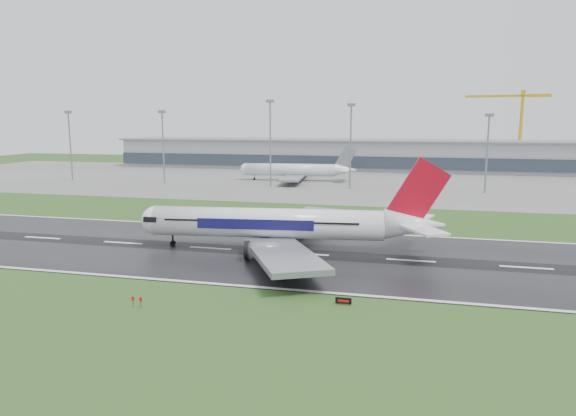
# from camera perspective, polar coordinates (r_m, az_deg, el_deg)

# --- Properties ---
(ground) EXTENTS (520.00, 520.00, 0.00)m
(ground) POSITION_cam_1_polar(r_m,az_deg,el_deg) (107.63, -8.51, -4.43)
(ground) COLOR #26491A
(ground) RESTS_ON ground
(runway) EXTENTS (400.00, 45.00, 0.10)m
(runway) POSITION_cam_1_polar(r_m,az_deg,el_deg) (107.61, -8.51, -4.41)
(runway) COLOR black
(runway) RESTS_ON ground
(apron) EXTENTS (400.00, 130.00, 0.08)m
(apron) POSITION_cam_1_polar(r_m,az_deg,el_deg) (226.59, 3.48, 3.04)
(apron) COLOR slate
(apron) RESTS_ON ground
(terminal) EXTENTS (240.00, 36.00, 15.00)m
(terminal) POSITION_cam_1_polar(r_m,az_deg,el_deg) (284.95, 5.66, 5.86)
(terminal) COLOR gray
(terminal) RESTS_ON ground
(main_airliner) EXTENTS (67.56, 64.99, 18.08)m
(main_airliner) POSITION_cam_1_polar(r_m,az_deg,el_deg) (103.59, 0.05, 0.29)
(main_airliner) COLOR white
(main_airliner) RESTS_ON runway
(parked_airliner) EXTENTS (55.40, 52.19, 15.06)m
(parked_airliner) POSITION_cam_1_polar(r_m,az_deg,el_deg) (224.61, 0.80, 4.94)
(parked_airliner) COLOR silver
(parked_airliner) RESTS_ON apron
(tower_crane) EXTENTS (41.83, 8.41, 41.63)m
(tower_crane) POSITION_cam_1_polar(r_m,az_deg,el_deg) (301.41, 24.20, 7.81)
(tower_crane) COLOR gold
(tower_crane) RESTS_ON ground
(runway_sign) EXTENTS (2.31, 0.56, 1.04)m
(runway_sign) POSITION_cam_1_polar(r_m,az_deg,el_deg) (75.35, 6.11, -10.15)
(runway_sign) COLOR black
(runway_sign) RESTS_ON ground
(floodmast_0) EXTENTS (0.64, 0.64, 28.82)m
(floodmast_0) POSITION_cam_1_polar(r_m,az_deg,el_deg) (244.43, -22.80, 6.17)
(floodmast_0) COLOR gray
(floodmast_0) RESTS_ON ground
(floodmast_1) EXTENTS (0.64, 0.64, 28.78)m
(floodmast_1) POSITION_cam_1_polar(r_m,az_deg,el_deg) (221.25, -13.55, 6.36)
(floodmast_1) COLOR gray
(floodmast_1) RESTS_ON ground
(floodmast_2) EXTENTS (0.64, 0.64, 32.66)m
(floodmast_2) POSITION_cam_1_polar(r_m,az_deg,el_deg) (204.33, -1.96, 6.92)
(floodmast_2) COLOR gray
(floodmast_2) RESTS_ON ground
(floodmast_3) EXTENTS (0.64, 0.64, 31.01)m
(floodmast_3) POSITION_cam_1_polar(r_m,az_deg,el_deg) (198.24, 6.88, 6.53)
(floodmast_3) COLOR gray
(floodmast_3) RESTS_ON ground
(floodmast_4) EXTENTS (0.64, 0.64, 27.14)m
(floodmast_4) POSITION_cam_1_polar(r_m,az_deg,el_deg) (198.52, 21.02, 5.41)
(floodmast_4) COLOR gray
(floodmast_4) RESTS_ON ground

